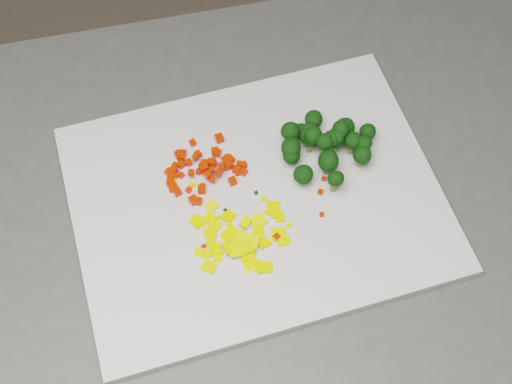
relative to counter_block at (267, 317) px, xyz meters
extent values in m
cube|color=#4B4B48|center=(0.00, 0.00, 0.00)|extent=(0.96, 0.69, 0.90)
cube|color=silver|center=(-0.02, -0.01, 0.46)|extent=(0.49, 0.40, 0.01)
cube|color=red|center=(-0.09, 0.01, 0.47)|extent=(0.01, 0.01, 0.01)
cube|color=red|center=(-0.12, 0.03, 0.47)|extent=(0.01, 0.01, 0.01)
cube|color=red|center=(-0.12, 0.03, 0.47)|extent=(0.01, 0.01, 0.01)
cube|color=red|center=(-0.05, 0.08, 0.47)|extent=(0.01, 0.01, 0.01)
cube|color=red|center=(-0.12, 0.02, 0.47)|extent=(0.01, 0.01, 0.01)
cube|color=red|center=(-0.06, 0.02, 0.47)|extent=(0.01, 0.01, 0.01)
cube|color=red|center=(-0.05, 0.05, 0.47)|extent=(0.01, 0.01, 0.01)
cube|color=red|center=(-0.08, 0.04, 0.47)|extent=(0.01, 0.01, 0.01)
cube|color=red|center=(-0.08, 0.04, 0.47)|extent=(0.01, 0.01, 0.01)
cube|color=red|center=(-0.11, 0.06, 0.47)|extent=(0.01, 0.01, 0.01)
cube|color=red|center=(-0.07, 0.04, 0.47)|extent=(0.01, 0.01, 0.01)
cube|color=red|center=(-0.11, 0.06, 0.47)|extent=(0.01, 0.01, 0.01)
cube|color=red|center=(-0.10, 0.01, 0.47)|extent=(0.01, 0.01, 0.01)
cube|color=red|center=(-0.07, 0.02, 0.47)|extent=(0.01, 0.01, 0.01)
cube|color=red|center=(-0.08, 0.02, 0.48)|extent=(0.01, 0.01, 0.01)
cube|color=red|center=(-0.04, 0.04, 0.47)|extent=(0.01, 0.01, 0.01)
cube|color=red|center=(-0.12, 0.04, 0.47)|extent=(0.01, 0.01, 0.01)
cube|color=red|center=(-0.05, 0.04, 0.47)|extent=(0.01, 0.01, 0.01)
cube|color=red|center=(-0.12, 0.02, 0.47)|extent=(0.01, 0.01, 0.01)
cube|color=red|center=(-0.10, -0.01, 0.47)|extent=(0.01, 0.01, 0.01)
cube|color=red|center=(-0.12, 0.05, 0.47)|extent=(0.01, 0.01, 0.01)
cube|color=red|center=(-0.08, 0.03, 0.47)|extent=(0.01, 0.01, 0.01)
cube|color=red|center=(-0.07, 0.04, 0.47)|extent=(0.01, 0.01, 0.01)
cube|color=red|center=(-0.08, 0.03, 0.47)|extent=(0.01, 0.01, 0.01)
cube|color=red|center=(-0.11, 0.06, 0.47)|extent=(0.01, 0.01, 0.01)
cube|color=red|center=(-0.11, 0.03, 0.47)|extent=(0.01, 0.01, 0.01)
cube|color=red|center=(-0.05, 0.04, 0.47)|extent=(0.01, 0.01, 0.01)
cube|color=red|center=(-0.12, 0.01, 0.47)|extent=(0.01, 0.01, 0.01)
cube|color=red|center=(-0.09, 0.03, 0.47)|extent=(0.01, 0.01, 0.01)
cube|color=red|center=(-0.11, 0.05, 0.47)|extent=(0.01, 0.01, 0.01)
cube|color=red|center=(-0.05, 0.04, 0.47)|extent=(0.01, 0.01, 0.01)
cube|color=red|center=(-0.07, 0.03, 0.47)|extent=(0.01, 0.01, 0.01)
cube|color=red|center=(-0.09, 0.05, 0.47)|extent=(0.01, 0.01, 0.01)
cube|color=red|center=(-0.06, 0.03, 0.47)|extent=(0.01, 0.01, 0.01)
cube|color=red|center=(-0.05, 0.01, 0.47)|extent=(0.01, 0.01, 0.01)
cube|color=red|center=(-0.04, 0.02, 0.47)|extent=(0.01, 0.01, 0.01)
cube|color=red|center=(-0.09, 0.08, 0.47)|extent=(0.01, 0.01, 0.01)
cube|color=red|center=(-0.10, 0.05, 0.47)|extent=(0.01, 0.01, 0.01)
cube|color=red|center=(-0.09, 0.01, 0.47)|extent=(0.01, 0.01, 0.01)
cube|color=red|center=(-0.12, 0.01, 0.47)|extent=(0.01, 0.01, 0.01)
cube|color=red|center=(-0.05, 0.04, 0.47)|extent=(0.01, 0.01, 0.01)
cube|color=red|center=(-0.08, 0.04, 0.47)|extent=(0.01, 0.01, 0.01)
cube|color=red|center=(-0.04, 0.03, 0.47)|extent=(0.01, 0.01, 0.01)
cube|color=red|center=(-0.09, 0.05, 0.47)|extent=(0.01, 0.01, 0.01)
cube|color=red|center=(-0.08, 0.04, 0.47)|extent=(0.01, 0.01, 0.01)
cube|color=red|center=(-0.10, 0.03, 0.47)|extent=(0.01, 0.01, 0.01)
cube|color=red|center=(-0.09, -0.01, 0.47)|extent=(0.01, 0.01, 0.01)
cube|color=red|center=(-0.08, 0.03, 0.47)|extent=(0.01, 0.01, 0.01)
cube|color=red|center=(-0.03, 0.02, 0.47)|extent=(0.01, 0.01, 0.01)
cube|color=red|center=(-0.11, 0.06, 0.47)|extent=(0.01, 0.01, 0.01)
cube|color=red|center=(-0.08, 0.04, 0.47)|extent=(0.01, 0.01, 0.01)
cube|color=red|center=(-0.12, 0.01, 0.47)|extent=(0.01, 0.01, 0.01)
cube|color=red|center=(-0.03, 0.03, 0.47)|extent=(0.01, 0.01, 0.01)
cube|color=red|center=(-0.06, 0.06, 0.47)|extent=(0.01, 0.01, 0.01)
cube|color=red|center=(-0.05, 0.04, 0.47)|extent=(0.01, 0.01, 0.01)
cube|color=red|center=(-0.06, 0.06, 0.47)|extent=(0.01, 0.01, 0.01)
cube|color=red|center=(-0.12, 0.04, 0.47)|extent=(0.01, 0.01, 0.01)
cube|color=red|center=(-0.05, 0.04, 0.47)|extent=(0.01, 0.01, 0.01)
cube|color=red|center=(-0.10, 0.06, 0.47)|extent=(0.01, 0.01, 0.01)
cube|color=red|center=(-0.08, 0.03, 0.47)|extent=(0.01, 0.01, 0.01)
cube|color=yellow|center=(0.00, -0.07, 0.46)|extent=(0.02, 0.02, 0.01)
cube|color=yellow|center=(-0.06, -0.08, 0.47)|extent=(0.02, 0.02, 0.01)
cube|color=yellow|center=(-0.06, -0.06, 0.46)|extent=(0.02, 0.02, 0.01)
cube|color=yellow|center=(-0.09, -0.10, 0.46)|extent=(0.02, 0.02, 0.00)
cube|color=yellow|center=(-0.04, -0.05, 0.47)|extent=(0.02, 0.02, 0.01)
cube|color=yellow|center=(-0.04, -0.08, 0.46)|extent=(0.02, 0.02, 0.01)
cube|color=yellow|center=(-0.05, -0.08, 0.46)|extent=(0.02, 0.01, 0.00)
cube|color=yellow|center=(-0.08, -0.04, 0.46)|extent=(0.02, 0.02, 0.01)
cube|color=yellow|center=(-0.06, -0.04, 0.46)|extent=(0.02, 0.02, 0.01)
cube|color=yellow|center=(-0.03, -0.11, 0.46)|extent=(0.02, 0.02, 0.01)
cube|color=yellow|center=(-0.02, -0.08, 0.46)|extent=(0.02, 0.02, 0.01)
cube|color=yellow|center=(-0.05, -0.09, 0.46)|extent=(0.02, 0.02, 0.01)
cube|color=yellow|center=(-0.10, -0.08, 0.46)|extent=(0.02, 0.02, 0.01)
cube|color=yellow|center=(-0.03, -0.06, 0.46)|extent=(0.02, 0.02, 0.00)
cube|color=yellow|center=(-0.08, -0.06, 0.46)|extent=(0.02, 0.02, 0.01)
cube|color=yellow|center=(-0.08, -0.04, 0.46)|extent=(0.02, 0.02, 0.01)
cube|color=yellow|center=(0.00, -0.05, 0.46)|extent=(0.01, 0.02, 0.00)
cube|color=yellow|center=(-0.10, -0.04, 0.46)|extent=(0.02, 0.02, 0.01)
cube|color=yellow|center=(-0.05, -0.08, 0.47)|extent=(0.02, 0.02, 0.01)
cube|color=yellow|center=(-0.04, -0.08, 0.47)|extent=(0.02, 0.02, 0.01)
cube|color=yellow|center=(-0.06, -0.09, 0.47)|extent=(0.02, 0.02, 0.00)
cube|color=yellow|center=(-0.08, -0.02, 0.46)|extent=(0.02, 0.02, 0.01)
cube|color=yellow|center=(0.00, -0.03, 0.46)|extent=(0.02, 0.02, 0.01)
cube|color=yellow|center=(-0.01, -0.04, 0.46)|extent=(0.02, 0.02, 0.01)
cube|color=yellow|center=(-0.08, -0.09, 0.46)|extent=(0.01, 0.02, 0.00)
cube|color=yellow|center=(-0.04, -0.10, 0.46)|extent=(0.02, 0.02, 0.01)
cube|color=yellow|center=(-0.06, -0.06, 0.46)|extent=(0.02, 0.02, 0.00)
cube|color=yellow|center=(-0.05, -0.11, 0.46)|extent=(0.02, 0.01, 0.01)
cube|color=yellow|center=(0.00, -0.08, 0.46)|extent=(0.02, 0.01, 0.00)
cube|color=yellow|center=(-0.09, -0.05, 0.46)|extent=(0.02, 0.02, 0.01)
cube|color=yellow|center=(-0.08, -0.08, 0.46)|extent=(0.02, 0.02, 0.01)
cube|color=yellow|center=(-0.04, -0.11, 0.46)|extent=(0.02, 0.02, 0.01)
cube|color=yellow|center=(-0.03, -0.05, 0.46)|extent=(0.02, 0.02, 0.01)
cube|color=yellow|center=(-0.05, -0.07, 0.46)|extent=(0.02, 0.02, 0.01)
cube|color=yellow|center=(-0.10, -0.04, 0.46)|extent=(0.02, 0.02, 0.01)
cube|color=yellow|center=(-0.10, 0.02, 0.46)|extent=(0.01, 0.01, 0.00)
cube|color=red|center=(-0.01, -0.07, 0.46)|extent=(0.01, 0.01, 0.01)
cube|color=red|center=(0.05, -0.05, 0.46)|extent=(0.01, 0.01, 0.00)
cube|color=yellow|center=(-0.06, -0.05, 0.46)|extent=(0.01, 0.01, 0.00)
cube|color=red|center=(0.06, -0.02, 0.46)|extent=(0.01, 0.01, 0.00)
cube|color=yellow|center=(-0.06, -0.06, 0.46)|extent=(0.01, 0.01, 0.00)
cube|color=black|center=(-0.06, -0.03, 0.46)|extent=(0.01, 0.01, 0.00)
cube|color=yellow|center=(-0.12, 0.03, 0.46)|extent=(0.01, 0.01, 0.00)
cube|color=yellow|center=(0.03, 0.00, 0.46)|extent=(0.01, 0.01, 0.00)
cube|color=red|center=(0.07, 0.00, 0.46)|extent=(0.01, 0.01, 0.00)
cube|color=yellow|center=(-0.01, -0.02, 0.46)|extent=(0.01, 0.01, 0.00)
cube|color=yellow|center=(0.01, -0.06, 0.46)|extent=(0.01, 0.01, 0.00)
cube|color=black|center=(-0.02, -0.01, 0.46)|extent=(0.00, 0.00, 0.00)
cube|color=red|center=(-0.10, -0.07, 0.46)|extent=(0.01, 0.01, 0.00)
camera|label=1|loc=(-0.10, -0.45, 1.22)|focal=50.00mm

